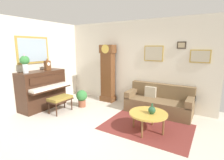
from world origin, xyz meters
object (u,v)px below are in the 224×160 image
couch (159,102)px  mantel_clock (47,65)px  piano_bench (60,99)px  potted_plant (82,97)px  flower_vase (25,62)px  green_jug (152,110)px  piano (42,89)px  grandfather_clock (108,75)px  coffee_table (148,114)px

couch → mantel_clock: 3.72m
piano_bench → potted_plant: (0.24, 0.69, -0.08)m
flower_vase → potted_plant: (1.01, 1.22, -1.20)m
green_jug → piano: bearing=-176.0°
mantel_clock → potted_plant: 1.53m
grandfather_clock → potted_plant: size_ratio=3.62×
coffee_table → mantel_clock: 3.57m
couch → coffee_table: 1.30m
couch → flower_vase: flower_vase is taller
piano → couch: bearing=25.0°
couch → flower_vase: bearing=-148.3°
couch → coffee_table: size_ratio=2.16×
mantel_clock → potted_plant: bearing=24.8°
coffee_table → flower_vase: size_ratio=1.52×
green_jug → coffee_table: bearing=170.6°
mantel_clock → green_jug: bearing=-0.2°
couch → potted_plant: couch is taller
mantel_clock → coffee_table: bearing=0.0°
mantel_clock → flower_vase: (-0.00, -0.76, 0.14)m
grandfather_clock → coffee_table: bearing=-35.0°
piano_bench → coffee_table: piano_bench is taller
mantel_clock → piano_bench: bearing=-16.6°
green_jug → potted_plant: 2.58m
piano_bench → couch: 2.97m
coffee_table → potted_plant: potted_plant is taller
piano_bench → green_jug: 2.77m
grandfather_clock → couch: bearing=-4.2°
flower_vase → green_jug: bearing=11.9°
couch → mantel_clock: bearing=-158.7°
couch → green_jug: bearing=-80.7°
piano_bench → grandfather_clock: (0.64, 1.66, 0.56)m
potted_plant → coffee_table: bearing=-10.7°
grandfather_clock → coffee_table: size_ratio=2.31×
piano_bench → potted_plant: potted_plant is taller
piano → mantel_clock: bearing=89.5°
green_jug → piano_bench: bearing=-175.5°
couch → green_jug: (0.21, -1.30, 0.23)m
mantel_clock → green_jug: mantel_clock is taller
coffee_table → grandfather_clock: bearing=145.0°
flower_vase → green_jug: size_ratio=2.42×
grandfather_clock → green_jug: grandfather_clock is taller
coffee_table → green_jug: (0.09, -0.01, 0.12)m
piano → flower_vase: flower_vase is taller
couch → coffee_table: couch is taller
grandfather_clock → green_jug: size_ratio=8.46×
grandfather_clock → potted_plant: grandfather_clock is taller
grandfather_clock → green_jug: 2.60m
couch → coffee_table: bearing=-84.4°
piano → piano_bench: 0.80m
mantel_clock → green_jug: size_ratio=1.58×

